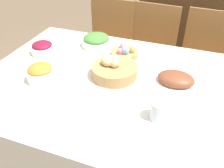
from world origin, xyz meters
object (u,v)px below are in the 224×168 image
object	(u,v)px
chair_far_center	(149,52)
fork	(63,117)
chair_far_left	(109,46)
butter_dish	(61,92)
green_salad_bowl	(96,40)
dinner_plate	(93,124)
egg_basket	(124,52)
spoon	(131,135)
knife	(125,133)
carrot_bowl	(41,73)
ham_platter	(176,80)
drinking_cup	(158,110)
chair_far_right	(203,61)
beet_salad_bowl	(42,48)
bread_basket	(114,69)
sideboard	(189,28)

from	to	relation	value
chair_far_center	fork	xyz separation A→B (m)	(-0.15, -1.24, 0.26)
chair_far_left	butter_dish	xyz separation A→B (m)	(0.15, -1.10, 0.27)
green_salad_bowl	dinner_plate	xyz separation A→B (m)	(0.30, -0.74, -0.03)
egg_basket	spoon	xyz separation A→B (m)	(0.24, -0.66, -0.03)
spoon	knife	bearing A→B (deg)	-177.00
carrot_bowl	knife	xyz separation A→B (m)	(0.57, -0.23, -0.04)
ham_platter	drinking_cup	distance (m)	0.31
chair_far_right	carrot_bowl	bearing A→B (deg)	-127.88
fork	beet_salad_bowl	bearing A→B (deg)	127.94
chair_far_center	egg_basket	distance (m)	0.65
ham_platter	butter_dish	xyz separation A→B (m)	(-0.55, -0.31, -0.01)
green_salad_bowl	carrot_bowl	xyz separation A→B (m)	(-0.12, -0.51, 0.01)
chair_far_center	spoon	distance (m)	1.28
green_salad_bowl	beet_salad_bowl	distance (m)	0.38
bread_basket	drinking_cup	distance (m)	0.41
green_salad_bowl	spoon	world-z (taller)	green_salad_bowl
sideboard	chair_far_left	bearing A→B (deg)	-131.59
sideboard	egg_basket	size ratio (longest dim) A/B	6.08
chair_far_center	drinking_cup	bearing A→B (deg)	-72.31
chair_far_right	butter_dish	xyz separation A→B (m)	(-0.72, -1.10, 0.27)
bread_basket	carrot_bowl	world-z (taller)	bread_basket
chair_far_right	dinner_plate	xyz separation A→B (m)	(-0.48, -1.24, 0.26)
knife	butter_dish	world-z (taller)	butter_dish
chair_far_right	spoon	distance (m)	1.31
bread_basket	carrot_bowl	xyz separation A→B (m)	(-0.37, -0.19, 0.00)
bread_basket	ham_platter	bearing A→B (deg)	6.35
egg_basket	beet_salad_bowl	xyz separation A→B (m)	(-0.54, -0.15, 0.01)
chair_far_left	drinking_cup	distance (m)	1.31
spoon	butter_dish	bearing A→B (deg)	163.86
ham_platter	carrot_bowl	size ratio (longest dim) A/B	1.94
ham_platter	green_salad_bowl	size ratio (longest dim) A/B	1.48
chair_far_right	knife	distance (m)	1.31
bread_basket	carrot_bowl	distance (m)	0.42
green_salad_bowl	carrot_bowl	size ratio (longest dim) A/B	1.32
carrot_bowl	fork	distance (m)	0.36
sideboard	bread_basket	world-z (taller)	sideboard
dinner_plate	knife	xyz separation A→B (m)	(0.15, 0.00, -0.00)
green_salad_bowl	butter_dish	xyz separation A→B (m)	(0.05, -0.59, -0.02)
beet_salad_bowl	butter_dish	bearing A→B (deg)	-46.04
chair_far_left	drinking_cup	xyz separation A→B (m)	(0.66, -1.10, 0.30)
ham_platter	beet_salad_bowl	bearing A→B (deg)	176.48
green_salad_bowl	dinner_plate	bearing A→B (deg)	-68.25
chair_far_right	chair_far_center	bearing A→B (deg)	-176.22
green_salad_bowl	drinking_cup	distance (m)	0.82
chair_far_right	fork	distance (m)	1.42
bread_basket	dinner_plate	world-z (taller)	bread_basket
carrot_bowl	beet_salad_bowl	size ratio (longest dim) A/B	1.04
chair_far_center	fork	bearing A→B (deg)	-92.80
beet_salad_bowl	fork	xyz separation A→B (m)	(0.44, -0.51, -0.04)
fork	butter_dish	distance (m)	0.18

